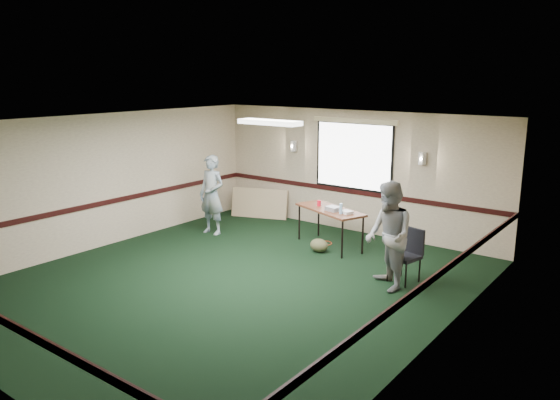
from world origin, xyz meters
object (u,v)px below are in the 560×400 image
Objects in this scene: projector at (333,209)px; person_left at (212,195)px; person_right at (389,236)px; conference_chair at (408,251)px; folding_table at (330,212)px.

person_left reaches higher than projector.
conference_chair is at bearing 120.13° from person_right.
person_right is at bearing -13.73° from folding_table.
person_right is at bearing -21.75° from projector.
person_left is 4.57m from person_right.
projector is at bearing 172.16° from conference_chair.
folding_table is 0.96× the size of person_right.
conference_chair is 0.64m from person_right.
projector is (0.14, -0.11, 0.10)m from folding_table.
folding_table is at bearing 13.07° from person_left.
person_right reaches higher than person_left.
conference_chair reaches higher than folding_table.
projector is at bearing 10.00° from person_left.
folding_table is 2.24m from conference_chair.
projector is at bearing -170.80° from person_right.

